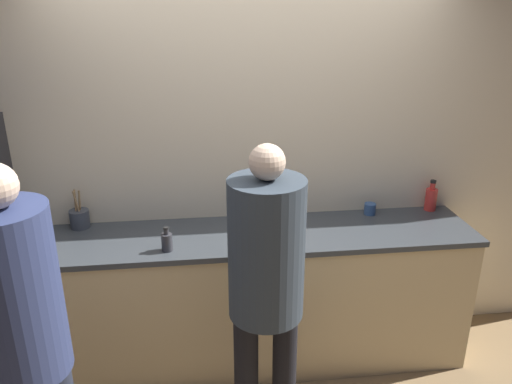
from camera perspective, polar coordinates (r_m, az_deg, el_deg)
name	(u,v)px	position (r m, az deg, el deg)	size (l,w,h in m)	color
wall_back	(247,165)	(3.29, -1.07, 3.08)	(5.20, 0.06, 2.60)	beige
counter	(252,297)	(3.38, -0.44, -11.90)	(2.82, 0.62, 0.95)	beige
person_left	(22,327)	(2.33, -25.18, -13.79)	(0.36, 0.36, 1.77)	#232838
person_center	(266,275)	(2.51, 1.17, -9.47)	(0.38, 0.38, 1.72)	black
fruit_bowl	(273,230)	(3.06, 1.94, -4.33)	(0.26, 0.26, 0.14)	#4C3323
utensil_crock	(80,218)	(3.38, -19.51, -2.84)	(0.12, 0.12, 0.25)	#3D424C
bottle_dark	(167,241)	(2.94, -10.15, -5.58)	(0.06, 0.06, 0.15)	#333338
bottle_red	(431,198)	(3.65, 19.37, -0.69)	(0.08, 0.08, 0.22)	red
cup_blue	(370,209)	(3.48, 12.89, -1.89)	(0.08, 0.08, 0.08)	#335184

